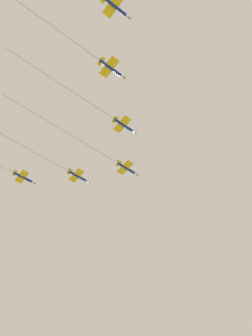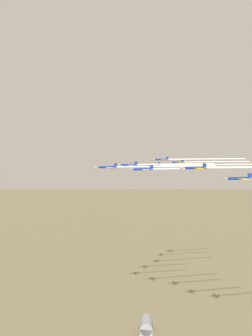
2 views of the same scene
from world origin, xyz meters
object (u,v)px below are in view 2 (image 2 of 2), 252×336
hangar (146,326)px  jet_port_inner (197,168)px  jet_port_outer (233,167)px  jet_starboard_outer (192,165)px  jet_tail_end (202,162)px  jet_starboard_inner (157,164)px  jet_lead (145,167)px  jet_port_trail (191,159)px

hangar → jet_port_inner: 144.28m
jet_port_outer → jet_starboard_outer: bearing=-7.5°
hangar → jet_tail_end: jet_tail_end is taller
jet_starboard_inner → jet_tail_end: jet_starboard_inner is taller
jet_lead → jet_port_inner: size_ratio=0.82×
hangar → jet_tail_end: size_ratio=0.29×
jet_starboard_inner → jet_tail_end: (67.69, -15.82, -1.47)m
jet_port_outer → jet_starboard_outer: 66.39m
jet_lead → jet_starboard_inner: jet_starboard_inner is taller
jet_lead → jet_starboard_inner: bearing=-33.3°
jet_port_inner → jet_lead: bearing=51.4°
jet_lead → jet_starboard_outer: (48.09, -15.35, -1.45)m
hangar → jet_lead: (-62.06, -18.53, 120.71)m
jet_port_inner → jet_tail_end: jet_port_inner is taller
jet_port_trail → jet_tail_end: bearing=-43.3°
jet_port_inner → jet_starboard_outer: jet_port_inner is taller
jet_port_trail → jet_starboard_inner: bearing=134.5°
jet_port_inner → jet_tail_end: size_ratio=1.22×
jet_starboard_inner → jet_port_trail: bearing=-45.5°
jet_lead → jet_starboard_outer: jet_lead is taller
jet_port_inner → jet_tail_end: bearing=-25.5°
jet_starboard_inner → jet_starboard_outer: jet_starboard_inner is taller
jet_starboard_inner → jet_tail_end: bearing=-44.8°
jet_port_outer → jet_port_trail: 83.49m
jet_starboard_inner → jet_port_trail: (45.56, -11.24, 1.37)m
jet_lead → jet_port_outer: size_ratio=1.10×
jet_starboard_inner → jet_port_outer: (-32.10, -41.91, 1.41)m
hangar → jet_port_inner: jet_port_inner is taller
jet_port_inner → jet_tail_end: 91.07m
jet_tail_end → jet_starboard_outer: bearing=146.8°
jet_port_inner → jet_port_trail: size_ratio=1.16×
jet_port_trail → jet_starboard_outer: bearing=160.0°
jet_lead → jet_port_inner: (-3.17, -26.18, -0.04)m
hangar → jet_starboard_outer: size_ratio=0.24×
hangar → jet_starboard_outer: jet_starboard_outer is taller
jet_lead → jet_tail_end: (87.36, -16.39, -1.43)m
jet_port_outer → jet_starboard_outer: (60.52, 27.13, -2.90)m
jet_starboard_inner → jet_port_trail: size_ratio=0.84×
hangar → jet_port_inner: size_ratio=0.24×
hangar → jet_port_inner: (-65.23, -44.71, 120.67)m
jet_port_inner → jet_starboard_inner: 34.31m
jet_starboard_inner → jet_port_outer: size_ratio=0.97×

